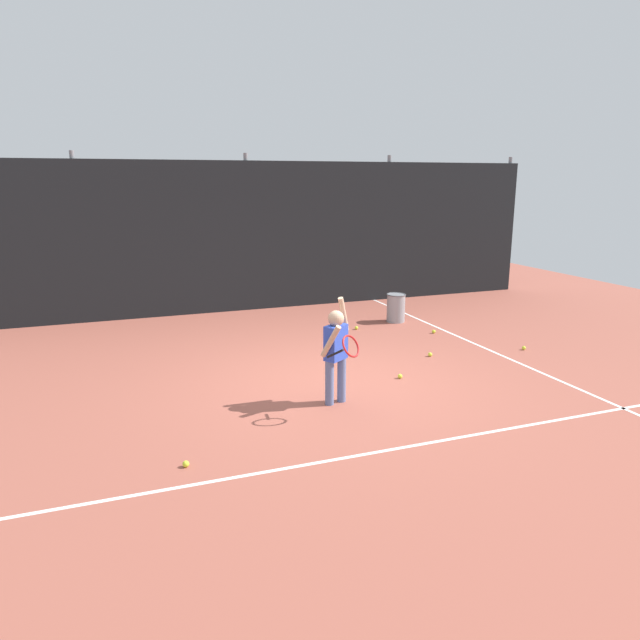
# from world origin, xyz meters

# --- Properties ---
(ground_plane) EXTENTS (20.00, 20.00, 0.00)m
(ground_plane) POSITION_xyz_m (0.00, 0.00, 0.00)
(ground_plane) COLOR #9E5142
(court_line_baseline) EXTENTS (9.00, 0.05, 0.00)m
(court_line_baseline) POSITION_xyz_m (0.00, -2.19, 0.00)
(court_line_baseline) COLOR white
(court_line_baseline) RESTS_ON ground
(court_line_sideline) EXTENTS (0.05, 9.00, 0.00)m
(court_line_sideline) POSITION_xyz_m (2.97, 1.00, 0.00)
(court_line_sideline) COLOR white
(court_line_sideline) RESTS_ON ground
(back_fence_windscreen) EXTENTS (13.58, 0.08, 3.14)m
(back_fence_windscreen) POSITION_xyz_m (0.00, 4.96, 1.57)
(back_fence_windscreen) COLOR black
(back_fence_windscreen) RESTS_ON ground
(fence_post_1) EXTENTS (0.09, 0.09, 3.29)m
(fence_post_1) POSITION_xyz_m (-3.32, 5.02, 1.65)
(fence_post_1) COLOR slate
(fence_post_1) RESTS_ON ground
(fence_post_2) EXTENTS (0.09, 0.09, 3.29)m
(fence_post_2) POSITION_xyz_m (0.00, 5.02, 1.65)
(fence_post_2) COLOR slate
(fence_post_2) RESTS_ON ground
(fence_post_3) EXTENTS (0.09, 0.09, 3.29)m
(fence_post_3) POSITION_xyz_m (3.32, 5.02, 1.65)
(fence_post_3) COLOR slate
(fence_post_3) RESTS_ON ground
(fence_post_4) EXTENTS (0.09, 0.09, 3.29)m
(fence_post_4) POSITION_xyz_m (6.64, 5.02, 1.65)
(fence_post_4) COLOR slate
(fence_post_4) RESTS_ON ground
(tennis_player) EXTENTS (0.49, 0.84, 1.35)m
(tennis_player) POSITION_xyz_m (-0.31, -0.77, 0.73)
(tennis_player) COLOR slate
(tennis_player) RESTS_ON ground
(ball_hopper) EXTENTS (0.38, 0.38, 0.56)m
(ball_hopper) POSITION_xyz_m (2.44, 2.85, 0.29)
(ball_hopper) COLOR gray
(ball_hopper) RESTS_ON ground
(tennis_ball_0) EXTENTS (0.07, 0.07, 0.07)m
(tennis_ball_0) POSITION_xyz_m (3.51, 0.33, 0.03)
(tennis_ball_0) COLOR #CCE033
(tennis_ball_0) RESTS_ON ground
(tennis_ball_1) EXTENTS (0.07, 0.07, 0.07)m
(tennis_ball_1) POSITION_xyz_m (0.90, -0.22, 0.03)
(tennis_ball_1) COLOR #CCE033
(tennis_ball_1) RESTS_ON ground
(tennis_ball_2) EXTENTS (0.07, 0.07, 0.07)m
(tennis_ball_2) POSITION_xyz_m (0.07, 0.37, 0.03)
(tennis_ball_2) COLOR #CCE033
(tennis_ball_2) RESTS_ON ground
(tennis_ball_3) EXTENTS (0.07, 0.07, 0.07)m
(tennis_ball_3) POSITION_xyz_m (-2.34, -1.81, 0.03)
(tennis_ball_3) COLOR #CCE033
(tennis_ball_3) RESTS_ON ground
(tennis_ball_4) EXTENTS (0.07, 0.07, 0.07)m
(tennis_ball_4) POSITION_xyz_m (1.86, 0.55, 0.03)
(tennis_ball_4) COLOR #CCE033
(tennis_ball_4) RESTS_ON ground
(tennis_ball_5) EXTENTS (0.07, 0.07, 0.07)m
(tennis_ball_5) POSITION_xyz_m (1.45, 2.54, 0.03)
(tennis_ball_5) COLOR #CCE033
(tennis_ball_5) RESTS_ON ground
(tennis_ball_6) EXTENTS (0.07, 0.07, 0.07)m
(tennis_ball_6) POSITION_xyz_m (2.82, 3.77, 0.03)
(tennis_ball_6) COLOR #CCE033
(tennis_ball_6) RESTS_ON ground
(tennis_ball_7) EXTENTS (0.07, 0.07, 0.07)m
(tennis_ball_7) POSITION_xyz_m (2.68, 1.79, 0.03)
(tennis_ball_7) COLOR #CCE033
(tennis_ball_7) RESTS_ON ground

